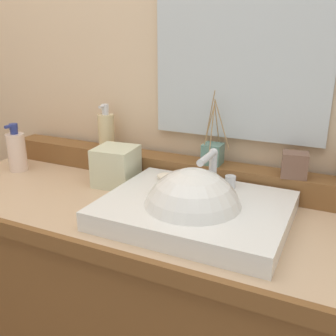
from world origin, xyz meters
TOP-DOWN VIEW (x-y plane):
  - wall_back at (0.00, 0.38)m, footprint 3.41×0.20m
  - vanity_cabinet at (0.00, -0.00)m, footprint 1.48×0.56m
  - back_ledge at (0.00, 0.22)m, footprint 1.40×0.09m
  - sink_basin at (0.16, -0.05)m, footprint 0.49×0.39m
  - soap_bar at (0.02, 0.07)m, footprint 0.07×0.04m
  - soap_dispenser at (-0.30, 0.22)m, footprint 0.06×0.06m
  - reed_diffuser at (0.12, 0.21)m, footprint 0.10×0.10m
  - trinket_box at (0.37, 0.20)m, footprint 0.08×0.07m
  - lotion_bottle at (-0.59, 0.06)m, footprint 0.07×0.07m
  - tissue_box at (-0.18, 0.10)m, footprint 0.14×0.14m
  - mirror at (0.17, 0.27)m, footprint 0.56×0.02m

SIDE VIEW (x-z plane):
  - vanity_cabinet at x=0.00m, z-range 0.00..0.88m
  - sink_basin at x=0.16m, z-range 0.74..1.03m
  - back_ledge at x=0.00m, z-range 0.87..0.95m
  - tissue_box at x=-0.18m, z-range 0.87..1.00m
  - soap_bar at x=0.02m, z-range 0.92..0.95m
  - lotion_bottle at x=-0.59m, z-range 0.86..1.03m
  - reed_diffuser at x=0.12m, z-range 0.87..1.11m
  - trinket_box at x=0.37m, z-range 0.95..1.03m
  - soap_dispenser at x=-0.30m, z-range 0.94..1.10m
  - mirror at x=0.17m, z-range 1.03..1.59m
  - wall_back at x=0.00m, z-range 0.00..2.74m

